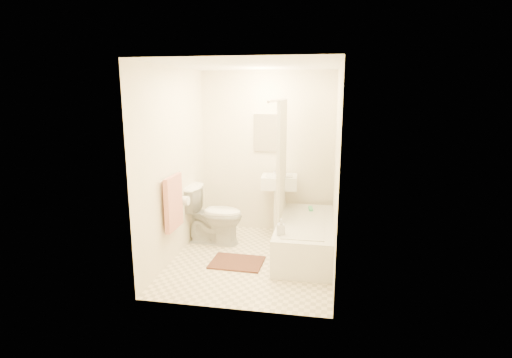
% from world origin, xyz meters
% --- Properties ---
extents(floor, '(2.40, 2.40, 0.00)m').
position_xyz_m(floor, '(0.00, 0.00, 0.00)').
color(floor, beige).
rests_on(floor, ground).
extents(ceiling, '(2.40, 2.40, 0.00)m').
position_xyz_m(ceiling, '(0.00, 0.00, 2.40)').
color(ceiling, white).
rests_on(ceiling, ground).
extents(wall_back, '(2.00, 0.02, 2.40)m').
position_xyz_m(wall_back, '(0.00, 1.20, 1.20)').
color(wall_back, beige).
rests_on(wall_back, ground).
extents(wall_left, '(0.02, 2.40, 2.40)m').
position_xyz_m(wall_left, '(-1.00, 0.00, 1.20)').
color(wall_left, beige).
rests_on(wall_left, ground).
extents(wall_right, '(0.02, 2.40, 2.40)m').
position_xyz_m(wall_right, '(1.00, 0.00, 1.20)').
color(wall_right, beige).
rests_on(wall_right, ground).
extents(mirror, '(0.40, 0.03, 0.55)m').
position_xyz_m(mirror, '(0.00, 1.18, 1.50)').
color(mirror, white).
rests_on(mirror, wall_back).
extents(curtain_rod, '(0.03, 1.70, 0.03)m').
position_xyz_m(curtain_rod, '(0.30, 0.10, 2.00)').
color(curtain_rod, silver).
rests_on(curtain_rod, wall_back).
extents(shower_curtain, '(0.04, 0.80, 1.55)m').
position_xyz_m(shower_curtain, '(0.30, 0.50, 1.22)').
color(shower_curtain, silver).
rests_on(shower_curtain, curtain_rod).
extents(towel_bar, '(0.02, 0.60, 0.02)m').
position_xyz_m(towel_bar, '(-0.96, -0.25, 1.10)').
color(towel_bar, silver).
rests_on(towel_bar, wall_left).
extents(towel, '(0.06, 0.45, 0.66)m').
position_xyz_m(towel, '(-0.93, -0.25, 0.78)').
color(towel, '#CC7266').
rests_on(towel, towel_bar).
extents(toilet_paper, '(0.11, 0.12, 0.12)m').
position_xyz_m(toilet_paper, '(-0.93, 0.12, 0.70)').
color(toilet_paper, white).
rests_on(toilet_paper, wall_left).
extents(toilet, '(0.85, 0.50, 0.81)m').
position_xyz_m(toilet, '(-0.65, 0.50, 0.40)').
color(toilet, white).
rests_on(toilet, floor).
extents(sink, '(0.53, 0.44, 0.99)m').
position_xyz_m(sink, '(0.22, 0.95, 0.50)').
color(sink, white).
rests_on(sink, floor).
extents(bathtub, '(0.71, 1.61, 0.45)m').
position_xyz_m(bathtub, '(0.65, 0.30, 0.23)').
color(bathtub, white).
rests_on(bathtub, floor).
extents(bath_mat, '(0.66, 0.50, 0.02)m').
position_xyz_m(bath_mat, '(-0.17, -0.14, 0.01)').
color(bath_mat, '#512F1F').
rests_on(bath_mat, floor).
extents(soap_bottle, '(0.09, 0.09, 0.20)m').
position_xyz_m(soap_bottle, '(0.39, -0.26, 0.55)').
color(soap_bottle, white).
rests_on(soap_bottle, bathtub).
extents(scrub_brush, '(0.08, 0.19, 0.04)m').
position_xyz_m(scrub_brush, '(0.69, 0.81, 0.47)').
color(scrub_brush, '#49BD79').
rests_on(scrub_brush, bathtub).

